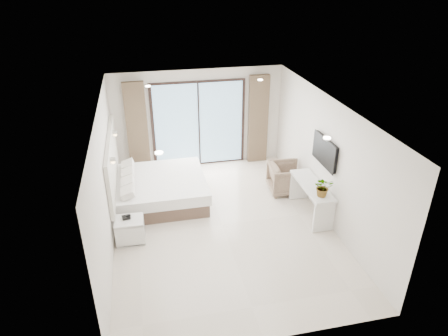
{
  "coord_description": "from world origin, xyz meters",
  "views": [
    {
      "loc": [
        -1.48,
        -7.08,
        5.09
      ],
      "look_at": [
        0.13,
        0.4,
        1.18
      ],
      "focal_mm": 32.0,
      "sensor_mm": 36.0,
      "label": 1
    }
  ],
  "objects_px": {
    "armchair": "(286,177)",
    "bed": "(160,189)",
    "console_desk": "(312,193)",
    "nightstand": "(130,230)"
  },
  "relations": [
    {
      "from": "armchair",
      "to": "bed",
      "type": "bearing_deg",
      "value": 90.88
    },
    {
      "from": "console_desk",
      "to": "armchair",
      "type": "bearing_deg",
      "value": 99.8
    },
    {
      "from": "console_desk",
      "to": "armchair",
      "type": "relative_size",
      "value": 1.87
    },
    {
      "from": "bed",
      "to": "armchair",
      "type": "xyz_separation_m",
      "value": [
        3.1,
        -0.2,
        0.09
      ]
    },
    {
      "from": "bed",
      "to": "console_desk",
      "type": "height_order",
      "value": "console_desk"
    },
    {
      "from": "nightstand",
      "to": "console_desk",
      "type": "distance_m",
      "value": 4.01
    },
    {
      "from": "console_desk",
      "to": "bed",
      "type": "bearing_deg",
      "value": 158.42
    },
    {
      "from": "bed",
      "to": "console_desk",
      "type": "relative_size",
      "value": 1.4
    },
    {
      "from": "bed",
      "to": "nightstand",
      "type": "distance_m",
      "value": 1.63
    },
    {
      "from": "nightstand",
      "to": "armchair",
      "type": "height_order",
      "value": "armchair"
    }
  ]
}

